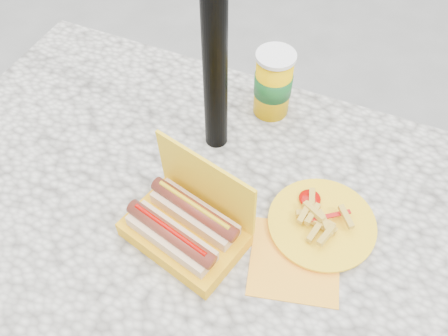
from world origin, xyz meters
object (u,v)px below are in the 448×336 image
at_px(umbrella_pole, 214,4).
at_px(hotdog_box, 186,227).
at_px(fries_plate, 319,225).
at_px(soda_cup, 273,84).

height_order(umbrella_pole, hotdog_box, umbrella_pole).
distance_m(hotdog_box, fries_plate, 0.26).
height_order(umbrella_pole, soda_cup, umbrella_pole).
bearing_deg(umbrella_pole, hotdog_box, -78.66).
height_order(hotdog_box, fries_plate, hotdog_box).
bearing_deg(umbrella_pole, fries_plate, -25.21).
relative_size(umbrella_pole, fries_plate, 7.26).
bearing_deg(fries_plate, soda_cup, 126.50).
distance_m(umbrella_pole, soda_cup, 0.31).
relative_size(umbrella_pole, soda_cup, 13.18).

